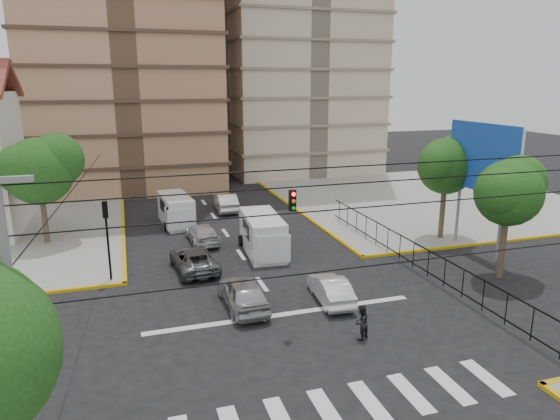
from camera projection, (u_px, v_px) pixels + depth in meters
name	position (u px, v px, depth m)	size (l,w,h in m)	color
ground	(292.00, 326.00, 22.41)	(160.00, 160.00, 0.00)	black
sidewalk_ne	(425.00, 198.00, 46.68)	(26.00, 26.00, 0.15)	gray
crosswalk_stripes	(348.00, 406.00, 16.86)	(12.00, 2.40, 0.01)	silver
stop_line	(283.00, 314.00, 23.52)	(13.00, 0.40, 0.01)	silver
park_fence	(412.00, 269.00, 29.18)	(0.10, 22.50, 1.66)	black
billboard	(483.00, 160.00, 30.66)	(0.36, 6.20, 8.10)	slate
tree_park_a	(510.00, 190.00, 26.82)	(4.41, 3.60, 6.83)	#473828
tree_park_c	(447.00, 163.00, 33.50)	(4.65, 3.80, 7.25)	#473828
tree_tudor	(40.00, 168.00, 32.46)	(5.39, 4.40, 7.43)	#473828
traffic_light_nw	(107.00, 227.00, 26.58)	(0.28, 0.22, 4.40)	black
traffic_light_hanging	(310.00, 210.00, 19.06)	(18.00, 9.12, 0.92)	black
utility_pole_sw	(21.00, 375.00, 10.30)	(1.40, 0.28, 9.00)	slate
van_right_lane	(264.00, 236.00, 31.58)	(2.49, 5.54, 2.44)	silver
van_left_lane	(176.00, 211.00, 38.02)	(2.41, 5.16, 2.25)	silver
car_silver_front_left	(243.00, 292.00, 24.11)	(1.80, 4.48, 1.53)	#AAABAF
car_white_front_right	(331.00, 289.00, 24.82)	(1.37, 3.94, 1.30)	white
car_grey_mid_left	(194.00, 259.00, 28.91)	(2.21, 4.79, 1.33)	#5A5D62
car_silver_rear_left	(202.00, 233.00, 33.99)	(1.78, 4.38, 1.27)	silver
car_darkgrey_mid_right	(262.00, 220.00, 37.10)	(1.58, 3.92, 1.34)	#262729
car_white_rear_right	(226.00, 202.00, 42.40)	(1.60, 4.58, 1.51)	silver
pedestrian_crosswalk	(361.00, 322.00, 21.08)	(0.76, 0.59, 1.55)	black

